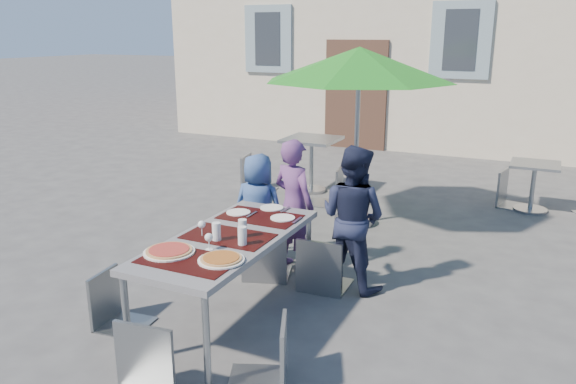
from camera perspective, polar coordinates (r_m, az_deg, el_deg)
The scene contains 21 objects.
ground at distance 4.61m, azimuth 0.08°, elevation -14.61°, with size 90.00×90.00×0.00m, color #404042.
dining_table at distance 4.60m, azimuth -6.08°, elevation -5.15°, with size 0.80×1.85×0.76m.
pizza_near_left at distance 4.30m, azimuth -11.99°, elevation -5.88°, with size 0.38×0.38×0.03m.
pizza_near_right at distance 4.10m, azimuth -6.81°, elevation -6.77°, with size 0.34×0.34×0.03m.
glassware at distance 4.45m, azimuth -6.12°, elevation -4.05°, with size 0.46×0.41×0.15m.
place_settings at distance 5.11m, azimuth -2.40°, elevation -2.10°, with size 0.70×0.48×0.01m.
child_0 at distance 5.86m, azimuth -3.03°, elevation -1.64°, with size 0.56×0.37×1.15m, color #324F89.
child_1 at distance 5.64m, azimuth 0.60°, elevation -1.30°, with size 0.49×0.32×1.34m, color #603770.
child_2 at distance 5.25m, azimuth 6.59°, elevation -2.60°, with size 0.66×0.38×1.37m, color #191E38.
chair_0 at distance 5.62m, azimuth -5.36°, elevation -1.92°, with size 0.50×0.50×1.06m.
chair_1 at distance 5.39m, azimuth -2.32°, elevation -3.09°, with size 0.56×0.56×1.00m.
chair_2 at distance 5.15m, azimuth 3.57°, elevation -4.06°, with size 0.46×0.46×0.99m.
chair_3 at distance 4.80m, azimuth -17.52°, elevation -7.38°, with size 0.43×0.42×0.87m.
chair_4 at distance 3.85m, azimuth -1.90°, elevation -12.44°, with size 0.52×0.51×0.88m.
chair_5 at distance 3.74m, azimuth -15.57°, elevation -12.85°, with size 0.48×0.48×0.98m.
patio_umbrella at distance 6.81m, azimuth 7.24°, elevation 12.58°, with size 2.30×2.30×2.18m.
cafe_table_0 at distance 8.45m, azimuth 2.41°, elevation 3.97°, with size 0.77×0.77×0.82m.
bg_chair_l_0 at distance 8.50m, azimuth -3.62°, elevation 4.14°, with size 0.54×0.54×1.04m.
bg_chair_r_0 at distance 7.81m, azimuth 4.54°, elevation 2.92°, with size 0.52×0.51×1.00m.
cafe_table_1 at distance 8.22m, azimuth 23.67°, elevation 1.06°, with size 0.62×0.62×0.66m.
bg_chair_l_1 at distance 8.32m, azimuth 21.81°, elevation 2.35°, with size 0.50×0.49×0.94m.
Camera 1 is at (1.69, -3.59, 2.34)m, focal length 35.00 mm.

